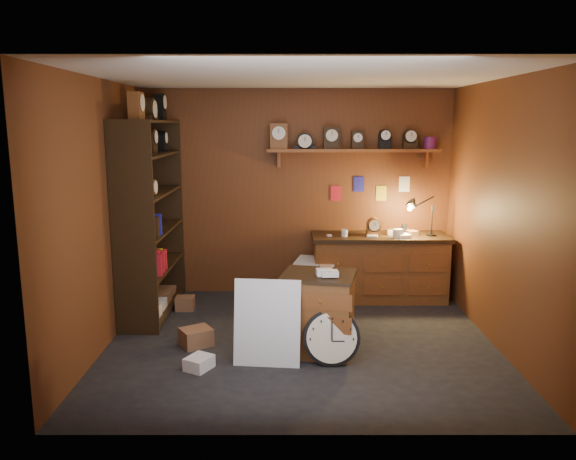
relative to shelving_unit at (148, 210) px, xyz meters
The scene contains 11 objects.
floor 2.40m from the shelving_unit, 28.68° to the right, with size 4.00×4.00×0.00m, color black.
room_shell 2.09m from the shelving_unit, 25.39° to the right, with size 4.02×3.62×2.71m.
shelving_unit is the anchor object (origin of this frame).
workbench 2.99m from the shelving_unit, ahead, with size 1.74×0.66×1.36m.
low_cabinet 2.46m from the shelving_unit, 32.20° to the right, with size 0.81×0.73×0.90m.
big_round_clock 2.76m from the shelving_unit, 36.62° to the right, with size 0.54×0.17×0.54m.
white_panel 2.46m from the shelving_unit, 46.23° to the right, with size 0.63×0.03×0.84m, color silver.
mini_fridge 2.29m from the shelving_unit, 11.54° to the left, with size 0.61×0.63×0.54m.
floor_box_a 1.74m from the shelving_unit, 56.73° to the right, with size 0.30×0.25×0.18m, color brown.
floor_box_b 2.20m from the shelving_unit, 63.37° to the right, with size 0.20×0.24×0.12m, color white.
floor_box_c 1.23m from the shelving_unit, ahead, with size 0.22×0.19×0.17m, color brown.
Camera 1 is at (-0.14, -5.58, 2.26)m, focal length 35.00 mm.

